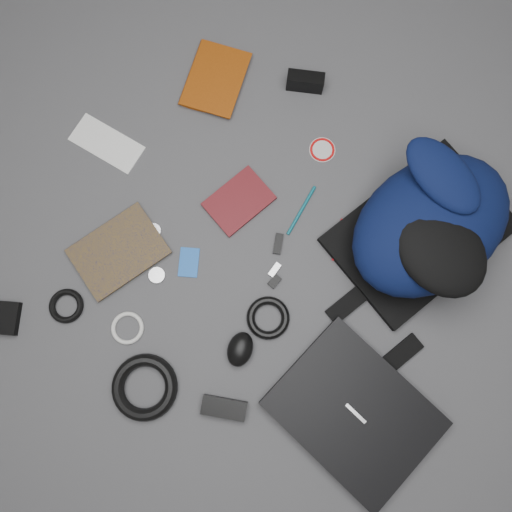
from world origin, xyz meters
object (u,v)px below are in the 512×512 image
at_px(backpack, 431,225).
at_px(pouch, 2,318).
at_px(compact_camera, 305,82).
at_px(laptop, 354,412).
at_px(power_brick, 224,408).
at_px(dvd_case, 239,201).
at_px(comic_book, 102,226).
at_px(mouse, 240,349).
at_px(textbook_red, 190,72).

height_order(backpack, pouch, backpack).
bearing_deg(pouch, compact_camera, 66.25).
xyz_separation_m(laptop, power_brick, (-0.31, -0.15, -0.01)).
height_order(dvd_case, power_brick, power_brick).
bearing_deg(pouch, dvd_case, 54.07).
bearing_deg(dvd_case, compact_camera, 111.15).
bearing_deg(comic_book, pouch, -80.29).
height_order(compact_camera, power_brick, compact_camera).
bearing_deg(compact_camera, mouse, -96.12).
bearing_deg(backpack, power_brick, -87.18).
relative_size(power_brick, pouch, 1.31).
relative_size(mouse, power_brick, 0.80).
distance_m(textbook_red, pouch, 0.88).
xyz_separation_m(laptop, textbook_red, (-0.85, 0.66, -0.01)).
xyz_separation_m(dvd_case, power_brick, (0.23, -0.52, 0.01)).
xyz_separation_m(mouse, pouch, (-0.62, -0.22, -0.01)).
bearing_deg(backpack, mouse, -95.59).
bearing_deg(backpack, laptop, -60.73).
bearing_deg(compact_camera, laptop, -75.55).
distance_m(comic_book, mouse, 0.52).
xyz_separation_m(backpack, laptop, (0.04, -0.52, -0.09)).
relative_size(comic_book, power_brick, 2.06).
relative_size(backpack, comic_book, 2.10).
bearing_deg(pouch, mouse, 19.55).
distance_m(comic_book, power_brick, 0.61).
relative_size(laptop, comic_book, 1.63).
relative_size(backpack, mouse, 5.43).
relative_size(backpack, compact_camera, 4.77).
bearing_deg(dvd_case, backpack, 39.25).
xyz_separation_m(comic_book, mouse, (0.50, -0.13, 0.02)).
bearing_deg(textbook_red, dvd_case, -52.02).
height_order(backpack, power_brick, backpack).
xyz_separation_m(laptop, compact_camera, (-0.52, 0.78, 0.01)).
bearing_deg(mouse, comic_book, 156.93).
xyz_separation_m(laptop, dvd_case, (-0.54, 0.38, -0.01)).
relative_size(compact_camera, mouse, 1.14).
bearing_deg(compact_camera, textbook_red, -179.39).
bearing_deg(dvd_case, textbook_red, 160.22).
distance_m(laptop, textbook_red, 1.08).
bearing_deg(laptop, dvd_case, 161.44).
height_order(power_brick, pouch, power_brick).
relative_size(textbook_red, power_brick, 1.84).
xyz_separation_m(textbook_red, compact_camera, (0.32, 0.12, 0.02)).
distance_m(dvd_case, power_brick, 0.57).
relative_size(compact_camera, pouch, 1.19).
bearing_deg(power_brick, mouse, 84.61).
xyz_separation_m(laptop, pouch, (-0.96, -0.21, -0.01)).
relative_size(dvd_case, power_brick, 1.50).
xyz_separation_m(compact_camera, pouch, (-0.44, -0.99, -0.02)).
bearing_deg(pouch, backpack, 38.59).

